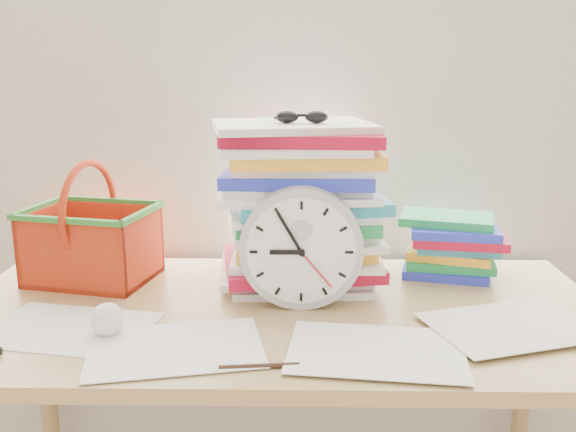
{
  "coord_description": "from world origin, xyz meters",
  "views": [
    {
      "loc": [
        0.04,
        0.31,
        1.27
      ],
      "look_at": [
        0.02,
        1.6,
        0.95
      ],
      "focal_mm": 40.0,
      "sensor_mm": 36.0,
      "label": 1
    }
  ],
  "objects_px": {
    "desk": "(280,340)",
    "book_stack": "(452,245)",
    "paper_stack": "(300,204)",
    "basket": "(91,222)",
    "clock": "(301,248)"
  },
  "relations": [
    {
      "from": "clock",
      "to": "book_stack",
      "type": "xyz_separation_m",
      "value": [
        0.37,
        0.22,
        -0.06
      ]
    },
    {
      "from": "paper_stack",
      "to": "book_stack",
      "type": "xyz_separation_m",
      "value": [
        0.38,
        0.06,
        -0.12
      ]
    },
    {
      "from": "desk",
      "to": "paper_stack",
      "type": "bearing_deg",
      "value": 76.12
    },
    {
      "from": "desk",
      "to": "clock",
      "type": "height_order",
      "value": "clock"
    },
    {
      "from": "paper_stack",
      "to": "book_stack",
      "type": "height_order",
      "value": "paper_stack"
    },
    {
      "from": "desk",
      "to": "book_stack",
      "type": "distance_m",
      "value": 0.5
    },
    {
      "from": "paper_stack",
      "to": "basket",
      "type": "relative_size",
      "value": 1.33
    },
    {
      "from": "desk",
      "to": "basket",
      "type": "bearing_deg",
      "value": 158.47
    },
    {
      "from": "book_stack",
      "to": "basket",
      "type": "distance_m",
      "value": 0.88
    },
    {
      "from": "clock",
      "to": "desk",
      "type": "bearing_deg",
      "value": -161.44
    },
    {
      "from": "paper_stack",
      "to": "basket",
      "type": "height_order",
      "value": "paper_stack"
    },
    {
      "from": "clock",
      "to": "book_stack",
      "type": "height_order",
      "value": "clock"
    },
    {
      "from": "desk",
      "to": "book_stack",
      "type": "xyz_separation_m",
      "value": [
        0.42,
        0.24,
        0.15
      ]
    },
    {
      "from": "desk",
      "to": "book_stack",
      "type": "height_order",
      "value": "book_stack"
    },
    {
      "from": "paper_stack",
      "to": "basket",
      "type": "xyz_separation_m",
      "value": [
        -0.5,
        0.0,
        -0.05
      ]
    }
  ]
}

